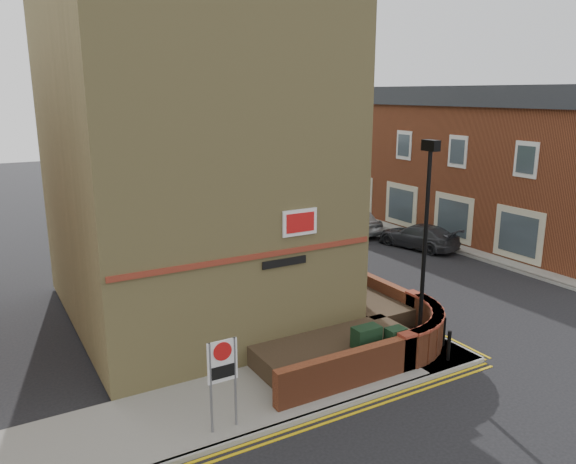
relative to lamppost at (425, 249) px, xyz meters
The scene contains 27 objects.
ground 3.90m from the lamppost, 143.13° to the right, with size 120.00×120.00×0.00m, color black.
pavement_corner 6.07m from the lamppost, behind, with size 13.00×3.00×0.12m, color gray.
pavement_main 15.17m from the lamppost, 88.45° to the left, with size 2.00×32.00×0.12m, color gray.
pavement_far 16.73m from the lamppost, 45.99° to the left, with size 4.00×40.00×0.12m, color gray.
kerb_side 6.18m from the lamppost, 166.76° to the right, with size 13.00×0.15×0.12m, color gray.
kerb_main_near 15.22m from the lamppost, 84.60° to the left, with size 0.15×32.00×0.12m, color gray.
kerb_main_far 15.44m from the lamppost, 51.46° to the left, with size 0.15×40.00×0.12m, color gray.
yellow_lines_side 6.27m from the lamppost, 164.13° to the right, with size 13.00×0.28×0.01m, color gold.
yellow_lines_main 15.26m from the lamppost, 83.64° to the left, with size 0.28×32.00×0.01m, color gold.
corner_building 8.62m from the lamppost, 123.16° to the left, with size 8.95×10.40×13.60m.
garden_wall 3.93m from the lamppost, 140.91° to the left, with size 6.80×6.00×1.20m, color brown, non-canonical shape.
lamppost is the anchor object (origin of this frame).
utility_cabinet_large 3.24m from the lamppost, behind, with size 0.80×0.45×1.20m, color black.
utility_cabinet_small 2.90m from the lamppost, 169.70° to the right, with size 0.55×0.40×1.10m, color black.
bollard_near 2.91m from the lamppost, 63.43° to the right, with size 0.11×0.11×0.90m, color black.
bollard_far 2.95m from the lamppost, ahead, with size 0.11×0.11×0.90m, color black.
zone_sign 6.85m from the lamppost, behind, with size 0.72×0.07×2.20m.
far_terrace 20.41m from the lamppost, 50.77° to the left, with size 5.40×30.40×8.00m.
far_terrace_cream 39.00m from the lamppost, 70.68° to the left, with size 5.40×12.40×8.00m.
tree_near 12.92m from the lamppost, 88.22° to the left, with size 3.64×3.65×6.70m.
tree_mid 20.93m from the lamppost, 88.90° to the left, with size 4.03×4.03×7.42m.
tree_far 28.89m from the lamppost, 89.21° to the left, with size 3.81×3.81×7.00m.
traffic_light_assembly 23.82m from the lamppost, 88.07° to the left, with size 0.20×0.16×4.20m.
silver_car_near 12.59m from the lamppost, 75.06° to the left, with size 1.37×3.93×1.29m, color #B4B6BC.
red_car_main 15.73m from the lamppost, 77.34° to the left, with size 2.42×5.24×1.46m, color maroon.
grey_car_far 12.67m from the lamppost, 47.46° to the left, with size 1.72×4.24×1.23m, color #303135.
silver_car_far 15.58m from the lamppost, 61.20° to the left, with size 1.79×4.46×1.52m, color #A8ADB0.
Camera 1 is at (-9.46, -10.20, 7.67)m, focal length 35.00 mm.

